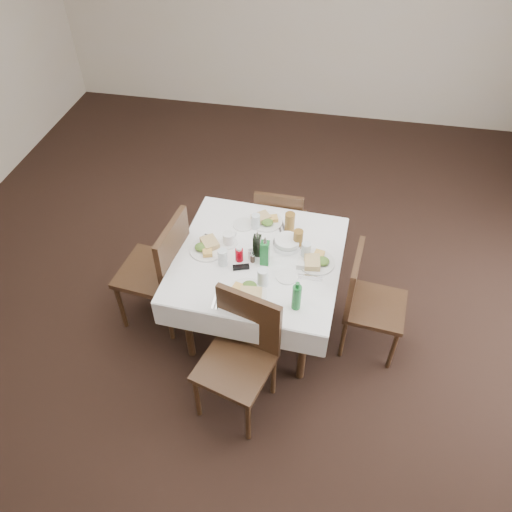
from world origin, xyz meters
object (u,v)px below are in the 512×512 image
at_px(water_e, 306,250).
at_px(ketchup_bottle, 239,254).
at_px(dining_table, 258,265).
at_px(bread_basket, 287,243).
at_px(chair_north, 280,222).
at_px(water_n, 256,221).
at_px(oil_cruet_green, 265,252).
at_px(water_w, 223,257).
at_px(coffee_mug, 229,239).
at_px(oil_cruet_dark, 257,245).
at_px(chair_south, 241,349).
at_px(chair_west, 162,267).
at_px(green_bottle, 297,297).
at_px(chair_east, 365,297).
at_px(water_s, 263,277).

relative_size(water_e, ketchup_bottle, 1.01).
bearing_deg(dining_table, water_e, 11.63).
bearing_deg(bread_basket, ketchup_bottle, -146.37).
xyz_separation_m(bread_basket, ketchup_bottle, (-0.32, -0.21, 0.03)).
height_order(chair_north, ketchup_bottle, ketchup_bottle).
xyz_separation_m(water_n, oil_cruet_green, (0.14, -0.37, 0.05)).
relative_size(water_w, coffee_mug, 0.97).
distance_m(oil_cruet_dark, oil_cruet_green, 0.10).
xyz_separation_m(oil_cruet_dark, oil_cruet_green, (0.07, -0.08, 0.01)).
bearing_deg(chair_south, ketchup_bottle, 103.03).
bearing_deg(oil_cruet_green, chair_west, -178.63).
distance_m(water_w, coffee_mug, 0.22).
bearing_deg(water_w, ketchup_bottle, 29.84).
bearing_deg(ketchup_bottle, water_e, 15.45).
xyz_separation_m(dining_table, green_bottle, (0.33, -0.42, 0.19)).
height_order(chair_east, coffee_mug, chair_east).
bearing_deg(water_w, coffee_mug, 92.47).
xyz_separation_m(chair_south, water_s, (0.07, 0.41, 0.28)).
xyz_separation_m(chair_east, chair_west, (-1.55, -0.04, 0.07)).
relative_size(dining_table, chair_east, 1.37).
bearing_deg(water_s, dining_table, 107.24).
bearing_deg(oil_cruet_green, chair_south, -94.09).
bearing_deg(chair_east, green_bottle, -140.77).
xyz_separation_m(chair_east, water_s, (-0.73, -0.23, 0.31)).
relative_size(dining_table, water_s, 8.93).
xyz_separation_m(chair_west, water_e, (1.08, 0.14, 0.24)).
xyz_separation_m(chair_east, green_bottle, (-0.48, -0.39, 0.34)).
relative_size(water_s, oil_cruet_dark, 0.61).
bearing_deg(bread_basket, coffee_mug, -173.03).
distance_m(dining_table, ketchup_bottle, 0.20).
relative_size(water_n, oil_cruet_dark, 0.54).
bearing_deg(green_bottle, water_e, 89.40).
bearing_deg(water_n, oil_cruet_green, -69.58).
bearing_deg(water_e, oil_cruet_dark, -172.12).
height_order(dining_table, chair_east, chair_east).
distance_m(water_n, water_s, 0.60).
distance_m(chair_east, water_n, 1.00).
xyz_separation_m(chair_north, water_w, (-0.29, -0.85, 0.34)).
height_order(chair_east, water_s, chair_east).
bearing_deg(chair_south, dining_table, 91.11).
bearing_deg(oil_cruet_dark, oil_cruet_green, -47.08).
xyz_separation_m(water_n, water_s, (0.16, -0.58, 0.01)).
bearing_deg(ketchup_bottle, dining_table, 24.75).
height_order(chair_north, coffee_mug, same).
height_order(chair_south, bread_basket, chair_south).
xyz_separation_m(water_e, coffee_mug, (-0.58, 0.03, -0.02)).
xyz_separation_m(chair_west, oil_cruet_green, (0.79, 0.02, 0.28)).
bearing_deg(chair_east, bread_basket, 163.71).
relative_size(water_s, bread_basket, 0.67).
relative_size(water_e, bread_basket, 0.60).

